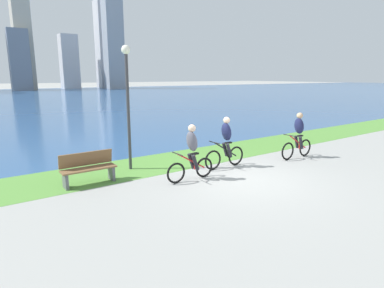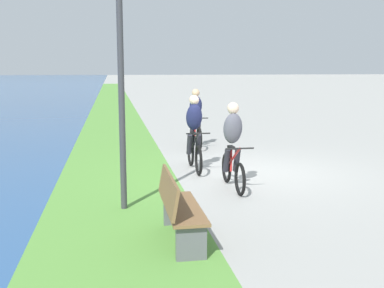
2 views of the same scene
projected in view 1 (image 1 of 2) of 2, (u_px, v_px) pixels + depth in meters
ground_plane at (241, 179)px, 9.55m from camera, size 300.00×300.00×0.00m
grass_strip_bayside at (185, 158)px, 11.88m from camera, size 120.00×2.44×0.01m
bay_water_surface at (21, 99)px, 43.56m from camera, size 300.00×77.02×0.00m
cyclist_lead at (192, 152)px, 9.28m from camera, size 1.61×0.52×1.65m
cyclist_trailing at (226, 143)px, 10.59m from camera, size 1.66×0.52×1.69m
cyclist_distant_rear at (298, 136)px, 11.83m from camera, size 1.67×0.52×1.69m
bench_near_path at (88, 168)px, 9.03m from camera, size 1.50×0.47×0.90m
lamppost_tall at (127, 90)px, 10.03m from camera, size 0.28×0.28×3.92m
city_skyline_far_shore at (40, 44)px, 70.45m from camera, size 47.31×11.18×26.01m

